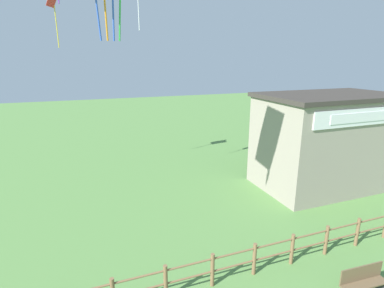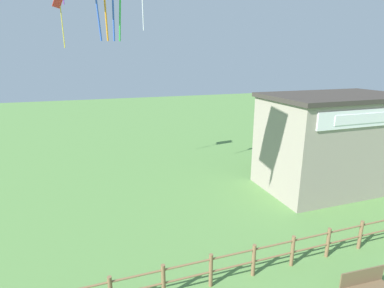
# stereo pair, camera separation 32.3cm
# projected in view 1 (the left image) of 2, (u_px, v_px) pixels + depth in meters

# --- Properties ---
(wooden_fence) EXTENTS (20.19, 0.14, 1.27)m
(wooden_fence) POSITION_uv_depth(u_px,v_px,m) (212.00, 268.00, 10.28)
(wooden_fence) COLOR brown
(wooden_fence) RESTS_ON ground_plane
(seaside_building) EXTENTS (8.27, 5.05, 5.70)m
(seaside_building) POSITION_uv_depth(u_px,v_px,m) (326.00, 141.00, 18.22)
(seaside_building) COLOR gray
(seaside_building) RESTS_ON ground_plane
(park_bench_near_fence) EXTENTS (1.72, 0.50, 1.03)m
(park_bench_near_fence) POSITION_uv_depth(u_px,v_px,m) (363.00, 280.00, 9.95)
(park_bench_near_fence) COLOR brown
(park_bench_near_fence) RESTS_ON ground_plane
(kite_red_diamond) EXTENTS (0.85, 1.03, 3.33)m
(kite_red_diamond) POSITION_uv_depth(u_px,v_px,m) (54.00, 3.00, 16.92)
(kite_red_diamond) COLOR red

